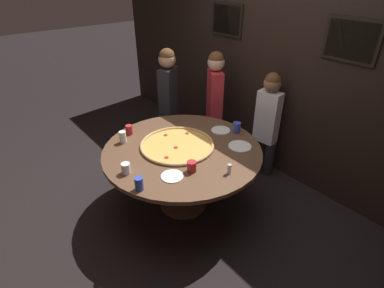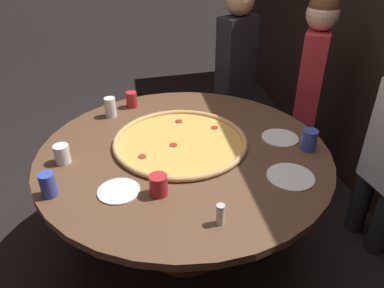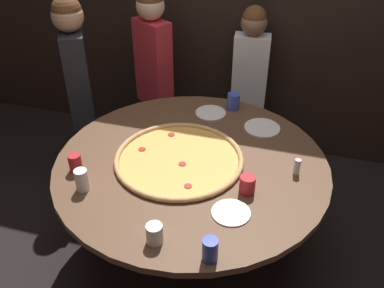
% 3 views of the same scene
% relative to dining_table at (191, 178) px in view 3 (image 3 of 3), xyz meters
% --- Properties ---
extents(ground_plane, '(24.00, 24.00, 0.00)m').
position_rel_dining_table_xyz_m(ground_plane, '(0.00, 0.00, -0.61)').
color(ground_plane, black).
extents(dining_table, '(1.61, 1.61, 0.74)m').
position_rel_dining_table_xyz_m(dining_table, '(0.00, 0.00, 0.00)').
color(dining_table, brown).
rests_on(dining_table, ground_plane).
extents(giant_pizza, '(0.77, 0.77, 0.03)m').
position_rel_dining_table_xyz_m(giant_pizza, '(-0.07, -0.01, 0.14)').
color(giant_pizza, '#E5A84C').
rests_on(giant_pizza, dining_table).
extents(drink_cup_front_edge, '(0.07, 0.07, 0.13)m').
position_rel_dining_table_xyz_m(drink_cup_front_edge, '(-0.49, -0.40, 0.19)').
color(drink_cup_front_edge, white).
rests_on(drink_cup_front_edge, dining_table).
extents(drink_cup_near_left, '(0.09, 0.09, 0.12)m').
position_rel_dining_table_xyz_m(drink_cup_near_left, '(0.11, 0.68, 0.18)').
color(drink_cup_near_left, '#384CB7').
rests_on(drink_cup_near_left, dining_table).
extents(drink_cup_far_left, '(0.09, 0.09, 0.10)m').
position_rel_dining_table_xyz_m(drink_cup_far_left, '(0.36, -0.18, 0.18)').
color(drink_cup_far_left, '#B22328').
rests_on(drink_cup_far_left, dining_table).
extents(drink_cup_beside_pizza, '(0.07, 0.07, 0.11)m').
position_rel_dining_table_xyz_m(drink_cup_beside_pizza, '(-0.61, -0.26, 0.18)').
color(drink_cup_beside_pizza, '#B22328').
rests_on(drink_cup_beside_pizza, dining_table).
extents(drink_cup_near_right, '(0.07, 0.07, 0.12)m').
position_rel_dining_table_xyz_m(drink_cup_near_right, '(0.28, -0.67, 0.19)').
color(drink_cup_near_right, '#384CB7').
rests_on(drink_cup_near_right, dining_table).
extents(drink_cup_far_right, '(0.08, 0.08, 0.10)m').
position_rel_dining_table_xyz_m(drink_cup_far_right, '(0.01, -0.64, 0.18)').
color(drink_cup_far_right, white).
rests_on(drink_cup_far_right, dining_table).
extents(white_plate_far_back, '(0.21, 0.21, 0.01)m').
position_rel_dining_table_xyz_m(white_plate_far_back, '(-0.03, 0.57, 0.13)').
color(white_plate_far_back, white).
rests_on(white_plate_far_back, dining_table).
extents(white_plate_right_side, '(0.24, 0.24, 0.01)m').
position_rel_dining_table_xyz_m(white_plate_right_side, '(0.35, 0.48, 0.13)').
color(white_plate_right_side, white).
rests_on(white_plate_right_side, dining_table).
extents(white_plate_near_front, '(0.20, 0.20, 0.01)m').
position_rel_dining_table_xyz_m(white_plate_near_front, '(0.31, -0.36, 0.13)').
color(white_plate_near_front, white).
rests_on(white_plate_near_front, dining_table).
extents(condiment_shaker, '(0.04, 0.04, 0.10)m').
position_rel_dining_table_xyz_m(condiment_shaker, '(0.60, 0.06, 0.18)').
color(condiment_shaker, silver).
rests_on(condiment_shaker, dining_table).
extents(diner_far_left, '(0.34, 0.20, 1.32)m').
position_rel_dining_table_xyz_m(diner_far_left, '(0.14, 1.19, 0.14)').
color(diner_far_left, '#232328').
rests_on(diner_far_left, ground_plane).
extents(diner_side_left, '(0.37, 0.30, 1.44)m').
position_rel_dining_table_xyz_m(diner_side_left, '(-0.62, 1.03, 0.20)').
color(diner_side_left, '#232328').
rests_on(diner_side_left, ground_plane).
extents(diner_side_right, '(0.30, 0.38, 1.47)m').
position_rel_dining_table_xyz_m(diner_side_right, '(-1.05, 0.59, 0.22)').
color(diner_side_right, '#232328').
rests_on(diner_side_right, ground_plane).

